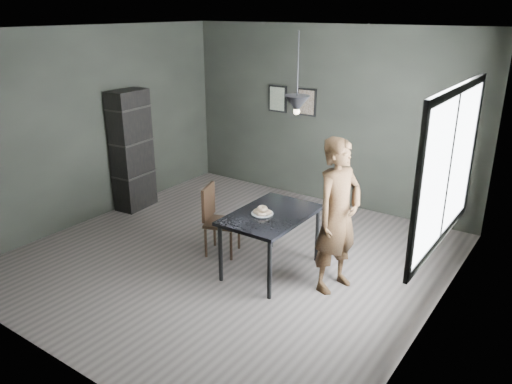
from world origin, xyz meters
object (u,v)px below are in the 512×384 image
Objects in this scene: cafe_table at (271,220)px; white_plate at (262,214)px; wood_chair at (216,215)px; shelf_unit at (132,151)px; woman at (338,216)px; pendant_lamp at (297,104)px.

white_plate reaches higher than cafe_table.
wood_chair reaches higher than white_plate.
wood_chair reaches higher than cafe_table.
cafe_table is 0.86m from wood_chair.
shelf_unit is at bearing 168.37° from white_plate.
wood_chair is at bearing 173.53° from white_plate.
white_plate is 0.25× the size of wood_chair.
white_plate is 2.92m from shelf_unit.
woman reaches higher than cafe_table.
cafe_table is at bearing 111.82° from woman.
shelf_unit is 2.16× the size of pendant_lamp.
white_plate is at bearing -16.97° from shelf_unit.
shelf_unit is at bearing 170.28° from cafe_table.
white_plate is 1.35m from pendant_lamp.
pendant_lamp is at bearing 30.71° from white_plate.
shelf_unit is at bearing 98.71° from woman.
cafe_table is 0.84m from woman.
white_plate is at bearing -26.42° from wood_chair.
woman is at bearing -11.49° from shelf_unit.
wood_chair is 1.88m from pendant_lamp.
shelf_unit is (-3.73, 0.40, 0.05)m from woman.
woman reaches higher than white_plate.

